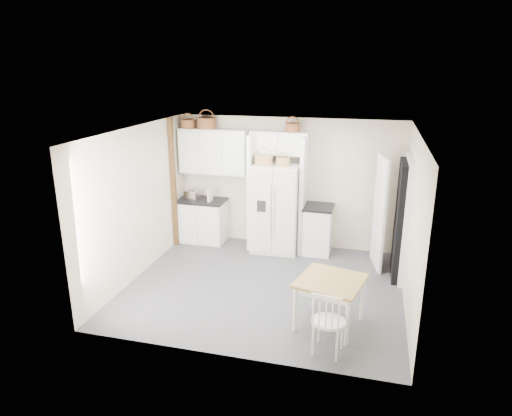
# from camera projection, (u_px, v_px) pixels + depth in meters

# --- Properties ---
(floor) EXTENTS (4.50, 4.50, 0.00)m
(floor) POSITION_uv_depth(u_px,v_px,m) (264.00, 286.00, 7.69)
(floor) COLOR #3D3E44
(floor) RESTS_ON ground
(ceiling) EXTENTS (4.50, 4.50, 0.00)m
(ceiling) POSITION_uv_depth(u_px,v_px,m) (265.00, 131.00, 6.91)
(ceiling) COLOR white
(ceiling) RESTS_ON wall_back
(wall_back) EXTENTS (4.50, 0.00, 4.50)m
(wall_back) POSITION_uv_depth(u_px,v_px,m) (288.00, 183.00, 9.15)
(wall_back) COLOR beige
(wall_back) RESTS_ON floor
(wall_left) EXTENTS (0.00, 4.00, 4.00)m
(wall_left) POSITION_uv_depth(u_px,v_px,m) (138.00, 203.00, 7.84)
(wall_left) COLOR beige
(wall_left) RESTS_ON floor
(wall_right) EXTENTS (0.00, 4.00, 4.00)m
(wall_right) POSITION_uv_depth(u_px,v_px,m) (412.00, 225.00, 6.76)
(wall_right) COLOR beige
(wall_right) RESTS_ON floor
(refrigerator) EXTENTS (0.90, 0.73, 1.75)m
(refrigerator) POSITION_uv_depth(u_px,v_px,m) (276.00, 208.00, 8.95)
(refrigerator) COLOR silver
(refrigerator) RESTS_ON floor
(base_cab_left) EXTENTS (0.94, 0.59, 0.87)m
(base_cab_left) POSITION_uv_depth(u_px,v_px,m) (203.00, 221.00, 9.55)
(base_cab_left) COLOR white
(base_cab_left) RESTS_ON floor
(base_cab_right) EXTENTS (0.52, 0.63, 0.92)m
(base_cab_right) POSITION_uv_depth(u_px,v_px,m) (318.00, 230.00, 8.96)
(base_cab_right) COLOR white
(base_cab_right) RESTS_ON floor
(dining_table) EXTENTS (1.04, 1.04, 0.72)m
(dining_table) POSITION_uv_depth(u_px,v_px,m) (329.00, 303.00, 6.44)
(dining_table) COLOR brown
(dining_table) RESTS_ON floor
(windsor_chair) EXTENTS (0.49, 0.45, 0.90)m
(windsor_chair) POSITION_uv_depth(u_px,v_px,m) (329.00, 321.00, 5.80)
(windsor_chair) COLOR white
(windsor_chair) RESTS_ON floor
(counter_left) EXTENTS (0.98, 0.63, 0.04)m
(counter_left) POSITION_uv_depth(u_px,v_px,m) (202.00, 200.00, 9.41)
(counter_left) COLOR black
(counter_left) RESTS_ON base_cab_left
(counter_right) EXTENTS (0.56, 0.67, 0.04)m
(counter_right) POSITION_uv_depth(u_px,v_px,m) (319.00, 207.00, 8.82)
(counter_right) COLOR black
(counter_right) RESTS_ON base_cab_right
(toaster) EXTENTS (0.31, 0.21, 0.20)m
(toaster) POSITION_uv_depth(u_px,v_px,m) (191.00, 195.00, 9.34)
(toaster) COLOR silver
(toaster) RESTS_ON counter_left
(cookbook_red) EXTENTS (0.04, 0.15, 0.22)m
(cookbook_red) POSITION_uv_depth(u_px,v_px,m) (209.00, 196.00, 9.25)
(cookbook_red) COLOR maroon
(cookbook_red) RESTS_ON counter_left
(cookbook_cream) EXTENTS (0.06, 0.17, 0.25)m
(cookbook_cream) POSITION_uv_depth(u_px,v_px,m) (210.00, 195.00, 9.24)
(cookbook_cream) COLOR beige
(cookbook_cream) RESTS_ON counter_left
(basket_upper_a) EXTENTS (0.29, 0.29, 0.16)m
(basket_upper_a) POSITION_uv_depth(u_px,v_px,m) (188.00, 124.00, 9.14)
(basket_upper_a) COLOR brown
(basket_upper_a) RESTS_ON upper_cabinet
(basket_upper_b) EXTENTS (0.36, 0.36, 0.21)m
(basket_upper_b) POSITION_uv_depth(u_px,v_px,m) (207.00, 123.00, 9.03)
(basket_upper_b) COLOR brown
(basket_upper_b) RESTS_ON upper_cabinet
(basket_bridge_b) EXTENTS (0.28, 0.28, 0.16)m
(basket_bridge_b) POSITION_uv_depth(u_px,v_px,m) (293.00, 127.00, 8.63)
(basket_bridge_b) COLOR brown
(basket_bridge_b) RESTS_ON bridge_cabinet
(basket_fridge_a) EXTENTS (0.34, 0.34, 0.18)m
(basket_fridge_a) POSITION_uv_depth(u_px,v_px,m) (264.00, 160.00, 8.62)
(basket_fridge_a) COLOR brown
(basket_fridge_a) RESTS_ON refrigerator
(basket_fridge_b) EXTENTS (0.26, 0.26, 0.14)m
(basket_fridge_b) POSITION_uv_depth(u_px,v_px,m) (283.00, 162.00, 8.54)
(basket_fridge_b) COLOR brown
(basket_fridge_b) RESTS_ON refrigerator
(upper_cabinet) EXTENTS (1.40, 0.34, 0.90)m
(upper_cabinet) POSITION_uv_depth(u_px,v_px,m) (214.00, 151.00, 9.17)
(upper_cabinet) COLOR white
(upper_cabinet) RESTS_ON wall_back
(bridge_cabinet) EXTENTS (1.12, 0.34, 0.45)m
(bridge_cabinet) POSITION_uv_depth(u_px,v_px,m) (280.00, 143.00, 8.78)
(bridge_cabinet) COLOR white
(bridge_cabinet) RESTS_ON wall_back
(fridge_panel_left) EXTENTS (0.08, 0.60, 2.30)m
(fridge_panel_left) POSITION_uv_depth(u_px,v_px,m) (253.00, 192.00, 9.07)
(fridge_panel_left) COLOR white
(fridge_panel_left) RESTS_ON floor
(fridge_panel_right) EXTENTS (0.08, 0.60, 2.30)m
(fridge_panel_right) POSITION_uv_depth(u_px,v_px,m) (303.00, 195.00, 8.83)
(fridge_panel_right) COLOR white
(fridge_panel_right) RESTS_ON floor
(trim_post) EXTENTS (0.09, 0.09, 2.60)m
(trim_post) POSITION_uv_depth(u_px,v_px,m) (173.00, 184.00, 9.07)
(trim_post) COLOR #3B2410
(trim_post) RESTS_ON floor
(doorway_void) EXTENTS (0.18, 0.85, 2.05)m
(doorway_void) POSITION_uv_depth(u_px,v_px,m) (401.00, 220.00, 7.79)
(doorway_void) COLOR black
(doorway_void) RESTS_ON floor
(door_slab) EXTENTS (0.21, 0.79, 2.05)m
(door_slab) POSITION_uv_depth(u_px,v_px,m) (379.00, 213.00, 8.18)
(door_slab) COLOR white
(door_slab) RESTS_ON floor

